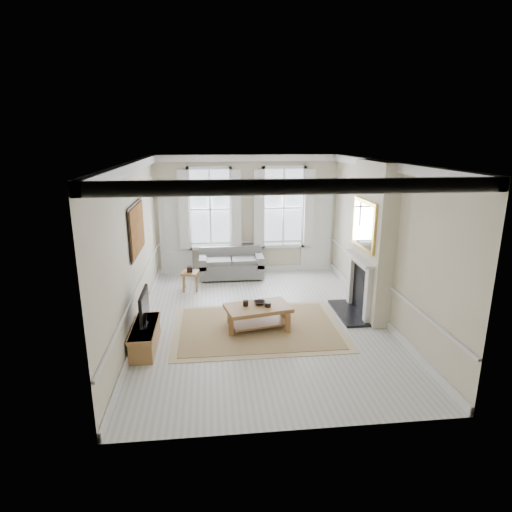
{
  "coord_description": "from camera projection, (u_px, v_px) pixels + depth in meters",
  "views": [
    {
      "loc": [
        -1.06,
        -8.5,
        3.87
      ],
      "look_at": [
        -0.04,
        0.81,
        1.25
      ],
      "focal_mm": 30.0,
      "sensor_mm": 36.0,
      "label": 1
    }
  ],
  "objects": [
    {
      "name": "door_left",
      "position": [
        176.0,
        236.0,
        12.17
      ],
      "size": [
        0.9,
        0.08,
        2.3
      ],
      "primitive_type": "cube",
      "color": "silver",
      "rests_on": "floor"
    },
    {
      "name": "coffee_table",
      "position": [
        258.0,
        310.0,
        8.85
      ],
      "size": [
        1.44,
        1.02,
        0.49
      ],
      "rotation": [
        0.0,
        0.0,
        0.21
      ],
      "color": "brown",
      "rests_on": "rug"
    },
    {
      "name": "right_wall",
      "position": [
        383.0,
        242.0,
        9.1
      ],
      "size": [
        0.0,
        7.2,
        7.2
      ],
      "primitive_type": "plane",
      "rotation": [
        1.57,
        0.0,
        -1.57
      ],
      "color": "beige",
      "rests_on": "floor"
    },
    {
      "name": "chimney_breast",
      "position": [
        372.0,
        240.0,
        9.27
      ],
      "size": [
        0.35,
        1.7,
        3.38
      ],
      "primitive_type": "cube",
      "color": "beige",
      "rests_on": "floor"
    },
    {
      "name": "rug",
      "position": [
        258.0,
        327.0,
        8.96
      ],
      "size": [
        3.5,
        2.6,
        0.02
      ],
      "primitive_type": "cube",
      "color": "#A38654",
      "rests_on": "floor"
    },
    {
      "name": "floor",
      "position": [
        262.0,
        321.0,
        9.29
      ],
      "size": [
        7.2,
        7.2,
        0.0
      ],
      "primitive_type": "plane",
      "color": "#B7B5AD",
      "rests_on": "ground"
    },
    {
      "name": "sofa",
      "position": [
        231.0,
        265.0,
        12.11
      ],
      "size": [
        1.78,
        0.87,
        0.85
      ],
      "color": "slate",
      "rests_on": "floor"
    },
    {
      "name": "ceramic_pot_a",
      "position": [
        246.0,
        303.0,
        8.83
      ],
      "size": [
        0.11,
        0.11,
        0.11
      ],
      "primitive_type": "cylinder",
      "color": "black",
      "rests_on": "coffee_table"
    },
    {
      "name": "tv",
      "position": [
        144.0,
        306.0,
        7.87
      ],
      "size": [
        0.08,
        0.9,
        0.68
      ],
      "color": "black",
      "rests_on": "tv_stand"
    },
    {
      "name": "window_left",
      "position": [
        210.0,
        209.0,
        12.06
      ],
      "size": [
        1.26,
        0.2,
        2.2
      ],
      "primitive_type": null,
      "color": "#B2BCC6",
      "rests_on": "back_wall"
    },
    {
      "name": "tv_stand",
      "position": [
        145.0,
        337.0,
        8.04
      ],
      "size": [
        0.41,
        1.29,
        0.46
      ],
      "primitive_type": "cube",
      "color": "brown",
      "rests_on": "floor"
    },
    {
      "name": "painting",
      "position": [
        137.0,
        229.0,
        8.75
      ],
      "size": [
        0.05,
        1.66,
        1.06
      ],
      "primitive_type": "cube",
      "color": "#9D601A",
      "rests_on": "left_wall"
    },
    {
      "name": "back_wall",
      "position": [
        247.0,
        215.0,
        12.27
      ],
      "size": [
        5.2,
        0.0,
        5.2
      ],
      "primitive_type": "plane",
      "rotation": [
        1.57,
        0.0,
        0.0
      ],
      "color": "beige",
      "rests_on": "floor"
    },
    {
      "name": "left_wall",
      "position": [
        134.0,
        249.0,
        8.56
      ],
      "size": [
        0.0,
        7.2,
        7.2
      ],
      "primitive_type": "plane",
      "rotation": [
        1.57,
        0.0,
        1.57
      ],
      "color": "beige",
      "rests_on": "floor"
    },
    {
      "name": "bowl",
      "position": [
        260.0,
        303.0,
        8.92
      ],
      "size": [
        0.27,
        0.27,
        0.06
      ],
      "primitive_type": "imported",
      "rotation": [
        0.0,
        0.0,
        0.08
      ],
      "color": "black",
      "rests_on": "coffee_table"
    },
    {
      "name": "fireplace",
      "position": [
        359.0,
        283.0,
        9.51
      ],
      "size": [
        0.21,
        1.45,
        1.33
      ],
      "color": "silver",
      "rests_on": "floor"
    },
    {
      "name": "ceramic_pot_b",
      "position": [
        268.0,
        305.0,
        8.79
      ],
      "size": [
        0.13,
        0.13,
        0.09
      ],
      "primitive_type": "cylinder",
      "color": "black",
      "rests_on": "coffee_table"
    },
    {
      "name": "window_right",
      "position": [
        283.0,
        208.0,
        12.28
      ],
      "size": [
        1.26,
        0.2,
        2.2
      ],
      "primitive_type": null,
      "color": "#B2BCC6",
      "rests_on": "back_wall"
    },
    {
      "name": "door_right",
      "position": [
        316.0,
        232.0,
        12.6
      ],
      "size": [
        0.9,
        0.08,
        2.3
      ],
      "primitive_type": "cube",
      "color": "silver",
      "rests_on": "floor"
    },
    {
      "name": "side_table",
      "position": [
        190.0,
        276.0,
        11.08
      ],
      "size": [
        0.48,
        0.48,
        0.5
      ],
      "rotation": [
        0.0,
        0.0,
        -0.21
      ],
      "color": "brown",
      "rests_on": "floor"
    },
    {
      "name": "ceiling",
      "position": [
        263.0,
        161.0,
        8.37
      ],
      "size": [
        7.2,
        7.2,
        0.0
      ],
      "primitive_type": "plane",
      "rotation": [
        3.14,
        0.0,
        0.0
      ],
      "color": "white",
      "rests_on": "back_wall"
    },
    {
      "name": "mirror",
      "position": [
        364.0,
        225.0,
        9.16
      ],
      "size": [
        0.06,
        1.26,
        1.06
      ],
      "primitive_type": "cube",
      "color": "gold",
      "rests_on": "chimney_breast"
    },
    {
      "name": "hearth",
      "position": [
        349.0,
        313.0,
        9.68
      ],
      "size": [
        0.55,
        1.5,
        0.05
      ],
      "primitive_type": "cube",
      "color": "black",
      "rests_on": "floor"
    }
  ]
}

